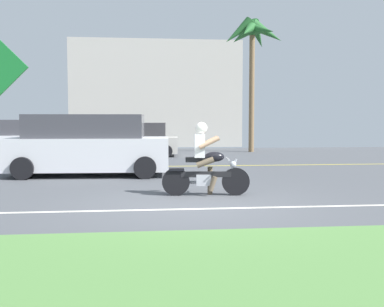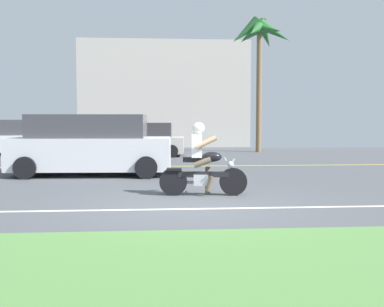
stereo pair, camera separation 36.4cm
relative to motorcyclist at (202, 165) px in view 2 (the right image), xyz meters
name	(u,v)px [view 2 (the right image)]	position (x,y,z in m)	size (l,w,h in m)	color
ground	(180,185)	(-0.41, 1.78, -0.71)	(56.00, 30.00, 0.04)	#4C4F54
grass_median	(213,275)	(-0.41, -5.32, -0.66)	(56.00, 3.80, 0.06)	#548442
lane_line_near	(189,209)	(-0.41, -1.54, -0.68)	(50.40, 0.12, 0.01)	silver
lane_line_far	(174,166)	(-0.41, 6.45, -0.68)	(50.40, 0.12, 0.01)	yellow
motorcyclist	(202,165)	(0.00, 0.00, 0.00)	(1.94, 0.63, 1.62)	black
suv_nearby	(91,146)	(-3.00, 4.04, 0.21)	(4.98, 2.31, 1.83)	silver
parked_car_0	(11,139)	(-7.96, 12.56, 0.09)	(4.35, 2.18, 1.67)	silver
parked_car_1	(145,140)	(-1.53, 11.27, 0.03)	(3.76, 2.11, 1.53)	beige
palm_tree_1	(260,38)	(4.25, 13.43, 5.13)	(3.30, 3.22, 6.88)	brown
building_far	(164,95)	(-0.50, 19.78, 2.55)	(10.40, 4.00, 6.47)	#BCB7AD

